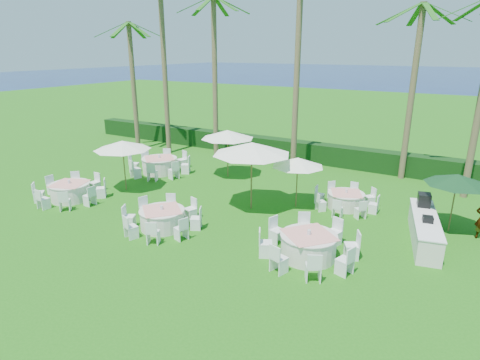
{
  "coord_description": "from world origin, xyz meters",
  "views": [
    {
      "loc": [
        9.4,
        -11.16,
        6.7
      ],
      "look_at": [
        0.99,
        3.09,
        1.3
      ],
      "focal_mm": 30.0,
      "sensor_mm": 36.0,
      "label": 1
    }
  ],
  "objects_px": {
    "banquet_table_a": "(70,191)",
    "banquet_table_d": "(160,165)",
    "banquet_table_c": "(308,245)",
    "umbrella_green": "(457,179)",
    "banquet_table_b": "(162,218)",
    "umbrella_c": "(228,134)",
    "umbrella_a": "(122,145)",
    "banquet_table_f": "(346,200)",
    "umbrella_d": "(298,162)",
    "buffet_table": "(424,228)",
    "umbrella_b": "(252,148)"
  },
  "relations": [
    {
      "from": "banquet_table_f",
      "to": "buffet_table",
      "type": "bearing_deg",
      "value": -26.82
    },
    {
      "from": "banquet_table_c",
      "to": "umbrella_b",
      "type": "height_order",
      "value": "umbrella_b"
    },
    {
      "from": "umbrella_c",
      "to": "umbrella_d",
      "type": "relative_size",
      "value": 1.26
    },
    {
      "from": "banquet_table_f",
      "to": "banquet_table_c",
      "type": "bearing_deg",
      "value": -87.63
    },
    {
      "from": "umbrella_d",
      "to": "banquet_table_f",
      "type": "bearing_deg",
      "value": 26.63
    },
    {
      "from": "umbrella_b",
      "to": "buffet_table",
      "type": "distance_m",
      "value": 7.34
    },
    {
      "from": "banquet_table_a",
      "to": "banquet_table_b",
      "type": "relative_size",
      "value": 1.04
    },
    {
      "from": "banquet_table_b",
      "to": "banquet_table_f",
      "type": "bearing_deg",
      "value": 45.84
    },
    {
      "from": "banquet_table_f",
      "to": "umbrella_green",
      "type": "xyz_separation_m",
      "value": [
        4.15,
        -0.32,
        1.73
      ]
    },
    {
      "from": "banquet_table_f",
      "to": "umbrella_green",
      "type": "distance_m",
      "value": 4.51
    },
    {
      "from": "banquet_table_b",
      "to": "umbrella_b",
      "type": "xyz_separation_m",
      "value": [
        2.0,
        3.57,
        2.31
      ]
    },
    {
      "from": "buffet_table",
      "to": "umbrella_green",
      "type": "bearing_deg",
      "value": 61.88
    },
    {
      "from": "umbrella_c",
      "to": "buffet_table",
      "type": "bearing_deg",
      "value": -16.08
    },
    {
      "from": "banquet_table_a",
      "to": "banquet_table_d",
      "type": "relative_size",
      "value": 0.93
    },
    {
      "from": "banquet_table_d",
      "to": "umbrella_green",
      "type": "distance_m",
      "value": 14.92
    },
    {
      "from": "umbrella_b",
      "to": "umbrella_c",
      "type": "distance_m",
      "value": 4.84
    },
    {
      "from": "banquet_table_c",
      "to": "banquet_table_f",
      "type": "bearing_deg",
      "value": 92.37
    },
    {
      "from": "umbrella_b",
      "to": "banquet_table_a",
      "type": "bearing_deg",
      "value": -156.82
    },
    {
      "from": "umbrella_d",
      "to": "umbrella_b",
      "type": "bearing_deg",
      "value": -143.67
    },
    {
      "from": "umbrella_b",
      "to": "banquet_table_f",
      "type": "bearing_deg",
      "value": 31.29
    },
    {
      "from": "banquet_table_d",
      "to": "banquet_table_f",
      "type": "distance_m",
      "value": 10.68
    },
    {
      "from": "umbrella_b",
      "to": "umbrella_green",
      "type": "relative_size",
      "value": 1.46
    },
    {
      "from": "banquet_table_d",
      "to": "umbrella_c",
      "type": "relative_size",
      "value": 1.19
    },
    {
      "from": "umbrella_c",
      "to": "umbrella_green",
      "type": "relative_size",
      "value": 1.24
    },
    {
      "from": "banquet_table_b",
      "to": "banquet_table_c",
      "type": "relative_size",
      "value": 0.92
    },
    {
      "from": "banquet_table_c",
      "to": "umbrella_a",
      "type": "xyz_separation_m",
      "value": [
        -10.39,
        1.85,
        1.84
      ]
    },
    {
      "from": "banquet_table_b",
      "to": "banquet_table_d",
      "type": "distance_m",
      "value": 7.61
    },
    {
      "from": "banquet_table_a",
      "to": "umbrella_green",
      "type": "relative_size",
      "value": 1.37
    },
    {
      "from": "banquet_table_c",
      "to": "umbrella_a",
      "type": "relative_size",
      "value": 1.2
    },
    {
      "from": "umbrella_a",
      "to": "umbrella_d",
      "type": "height_order",
      "value": "umbrella_a"
    },
    {
      "from": "banquet_table_d",
      "to": "umbrella_a",
      "type": "distance_m",
      "value": 3.63
    },
    {
      "from": "banquet_table_d",
      "to": "umbrella_d",
      "type": "bearing_deg",
      "value": -5.77
    },
    {
      "from": "umbrella_c",
      "to": "umbrella_d",
      "type": "height_order",
      "value": "umbrella_c"
    },
    {
      "from": "umbrella_b",
      "to": "umbrella_c",
      "type": "bearing_deg",
      "value": 134.51
    },
    {
      "from": "umbrella_a",
      "to": "umbrella_c",
      "type": "xyz_separation_m",
      "value": [
        3.22,
        4.46,
        0.08
      ]
    },
    {
      "from": "umbrella_d",
      "to": "buffet_table",
      "type": "relative_size",
      "value": 0.56
    },
    {
      "from": "banquet_table_a",
      "to": "umbrella_b",
      "type": "bearing_deg",
      "value": 23.18
    },
    {
      "from": "umbrella_a",
      "to": "buffet_table",
      "type": "distance_m",
      "value": 13.78
    },
    {
      "from": "umbrella_c",
      "to": "banquet_table_a",
      "type": "bearing_deg",
      "value": -123.04
    },
    {
      "from": "banquet_table_d",
      "to": "umbrella_d",
      "type": "distance_m",
      "value": 8.92
    },
    {
      "from": "umbrella_d",
      "to": "umbrella_green",
      "type": "relative_size",
      "value": 0.99
    },
    {
      "from": "banquet_table_b",
      "to": "umbrella_c",
      "type": "distance_m",
      "value": 7.41
    },
    {
      "from": "banquet_table_c",
      "to": "umbrella_a",
      "type": "distance_m",
      "value": 10.72
    },
    {
      "from": "banquet_table_c",
      "to": "umbrella_d",
      "type": "bearing_deg",
      "value": 118.02
    },
    {
      "from": "banquet_table_c",
      "to": "banquet_table_d",
      "type": "relative_size",
      "value": 0.97
    },
    {
      "from": "banquet_table_c",
      "to": "umbrella_c",
      "type": "xyz_separation_m",
      "value": [
        -7.17,
        6.31,
        1.92
      ]
    },
    {
      "from": "umbrella_a",
      "to": "banquet_table_b",
      "type": "bearing_deg",
      "value": -28.97
    },
    {
      "from": "banquet_table_c",
      "to": "umbrella_green",
      "type": "bearing_deg",
      "value": 50.16
    },
    {
      "from": "umbrella_b",
      "to": "buffet_table",
      "type": "bearing_deg",
      "value": 3.74
    },
    {
      "from": "umbrella_b",
      "to": "umbrella_a",
      "type": "bearing_deg",
      "value": -171.23
    }
  ]
}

